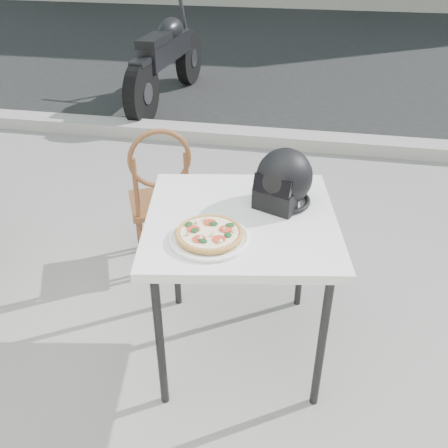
% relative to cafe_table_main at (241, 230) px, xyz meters
% --- Properties ---
extents(ground, '(80.00, 80.00, 0.00)m').
position_rel_cafe_table_main_xyz_m(ground, '(-0.43, -0.34, -0.71)').
color(ground, gray).
rests_on(ground, ground).
extents(street_asphalt, '(30.00, 8.00, 0.00)m').
position_rel_cafe_table_main_xyz_m(street_asphalt, '(-0.43, 6.66, -0.71)').
color(street_asphalt, black).
rests_on(street_asphalt, ground).
extents(curb, '(30.00, 0.25, 0.12)m').
position_rel_cafe_table_main_xyz_m(curb, '(-0.43, 2.66, -0.65)').
color(curb, gray).
rests_on(curb, ground).
extents(cafe_table_main, '(0.95, 0.95, 0.78)m').
position_rel_cafe_table_main_xyz_m(cafe_table_main, '(0.00, 0.00, 0.00)').
color(cafe_table_main, silver).
rests_on(cafe_table_main, ground).
extents(plate, '(0.37, 0.37, 0.02)m').
position_rel_cafe_table_main_xyz_m(plate, '(-0.10, -0.20, 0.08)').
color(plate, white).
rests_on(plate, cafe_table_main).
extents(pizza, '(0.34, 0.34, 0.03)m').
position_rel_cafe_table_main_xyz_m(pizza, '(-0.10, -0.20, 0.10)').
color(pizza, '#BC8845').
rests_on(pizza, plate).
extents(helmet, '(0.33, 0.33, 0.26)m').
position_rel_cafe_table_main_xyz_m(helmet, '(0.16, 0.15, 0.18)').
color(helmet, black).
rests_on(helmet, cafe_table_main).
extents(cafe_chair_main, '(0.47, 0.47, 0.93)m').
position_rel_cafe_table_main_xyz_m(cafe_chair_main, '(-0.57, 0.62, -0.19)').
color(cafe_chair_main, brown).
rests_on(cafe_chair_main, ground).
extents(motorcycle, '(0.56, 2.16, 1.08)m').
position_rel_cafe_table_main_xyz_m(motorcycle, '(-1.44, 3.73, -0.24)').
color(motorcycle, black).
rests_on(motorcycle, street_asphalt).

